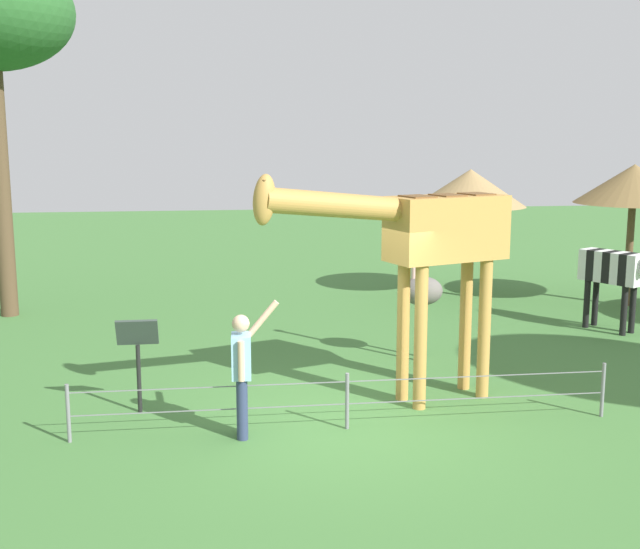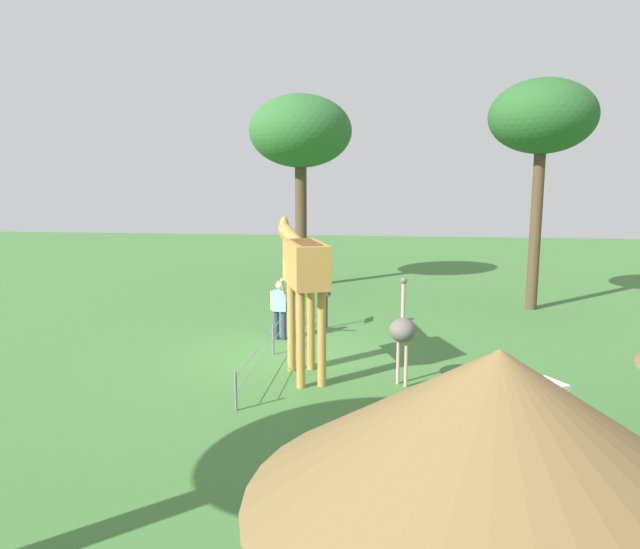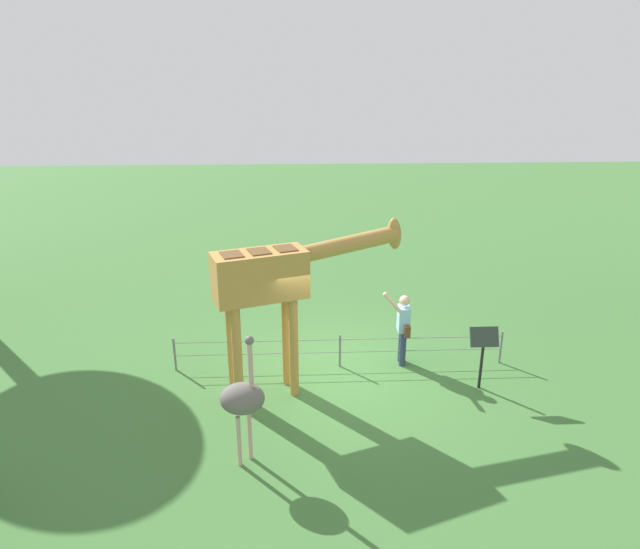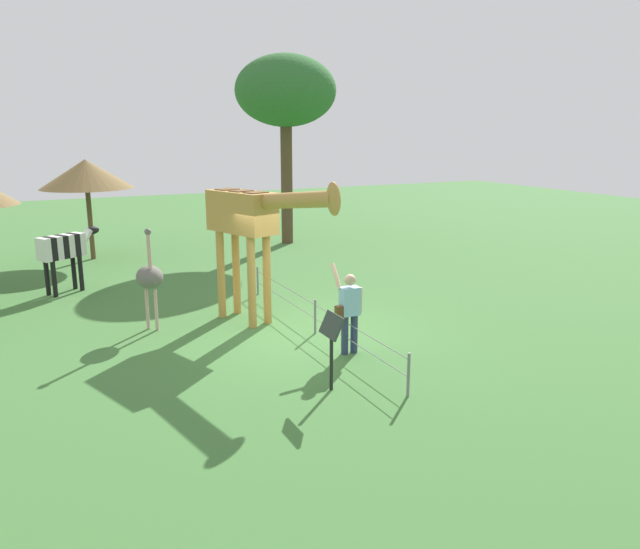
# 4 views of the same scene
# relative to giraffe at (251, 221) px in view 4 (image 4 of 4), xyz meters

# --- Properties ---
(ground_plane) EXTENTS (60.00, 60.00, 0.00)m
(ground_plane) POSITION_rel_giraffe_xyz_m (1.28, 0.69, -2.31)
(ground_plane) COLOR #427538
(giraffe) EXTENTS (3.73, 1.72, 3.32)m
(giraffe) POSITION_rel_giraffe_xyz_m (0.00, 0.00, 0.00)
(giraffe) COLOR #BC8942
(giraffe) RESTS_ON ground_plane
(visitor) EXTENTS (0.62, 0.58, 1.73)m
(visitor) POSITION_rel_giraffe_xyz_m (2.63, 1.00, -1.41)
(visitor) COLOR navy
(visitor) RESTS_ON ground_plane
(zebra) EXTENTS (1.20, 1.70, 1.66)m
(zebra) POSITION_rel_giraffe_xyz_m (-4.68, -3.56, -1.15)
(zebra) COLOR black
(zebra) RESTS_ON ground_plane
(ostrich) EXTENTS (0.70, 0.56, 2.25)m
(ostrich) POSITION_rel_giraffe_xyz_m (-0.50, -2.14, -1.14)
(ostrich) COLOR #CC9E93
(ostrich) RESTS_ON ground_plane
(shade_hut_near) EXTENTS (2.96, 2.96, 3.30)m
(shade_hut_near) POSITION_rel_giraffe_xyz_m (-8.96, -2.47, 0.51)
(shade_hut_near) COLOR brown
(shade_hut_near) RESTS_ON ground_plane
(tree_west) EXTENTS (3.70, 3.70, 6.92)m
(tree_west) POSITION_rel_giraffe_xyz_m (-8.82, 4.59, 3.23)
(tree_west) COLOR brown
(tree_west) RESTS_ON ground_plane
(info_sign) EXTENTS (0.56, 0.21, 1.32)m
(info_sign) POSITION_rel_giraffe_xyz_m (4.00, -0.08, -1.37)
(info_sign) COLOR black
(info_sign) RESTS_ON ground_plane
(wire_fence) EXTENTS (7.05, 0.05, 0.75)m
(wire_fence) POSITION_rel_giraffe_xyz_m (1.28, 0.93, -1.91)
(wire_fence) COLOR slate
(wire_fence) RESTS_ON ground_plane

